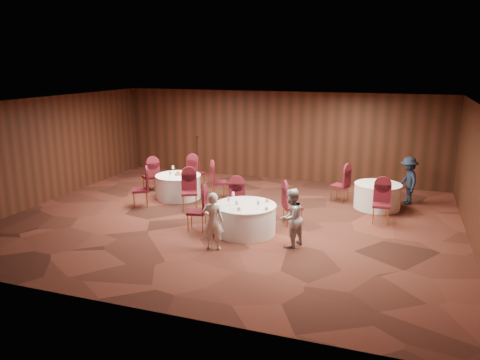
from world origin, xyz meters
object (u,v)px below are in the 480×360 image
(table_left, at_px, (178,186))
(woman_b, at_px, (291,218))
(table_right, at_px, (377,196))
(table_main, at_px, (245,218))
(woman_a, at_px, (213,221))
(man_c, at_px, (408,180))
(mic_stand, at_px, (197,169))

(table_left, bearing_deg, woman_b, -33.05)
(table_left, xyz_separation_m, woman_b, (4.30, -2.80, 0.33))
(table_right, bearing_deg, table_main, -133.05)
(woman_a, xyz_separation_m, man_c, (4.21, 5.28, 0.05))
(table_right, distance_m, mic_stand, 6.42)
(mic_stand, relative_size, woman_b, 1.18)
(woman_a, bearing_deg, woman_b, -164.78)
(table_main, relative_size, table_right, 1.15)
(table_left, xyz_separation_m, woman_a, (2.66, -3.55, 0.30))
(table_main, height_order, mic_stand, mic_stand)
(table_main, distance_m, woman_a, 1.35)
(table_right, xyz_separation_m, mic_stand, (-6.32, 1.13, 0.11))
(table_main, relative_size, woman_a, 1.15)
(table_main, xyz_separation_m, mic_stand, (-3.29, 4.37, 0.11))
(woman_b, bearing_deg, table_right, -179.71)
(woman_a, xyz_separation_m, woman_b, (1.64, 0.75, 0.02))
(table_right, bearing_deg, table_left, -170.99)
(table_left, distance_m, woman_b, 5.15)
(table_main, xyz_separation_m, table_right, (3.03, 3.24, 0.00))
(man_c, bearing_deg, mic_stand, -112.94)
(table_main, bearing_deg, table_left, 142.81)
(table_right, relative_size, mic_stand, 0.83)
(mic_stand, distance_m, woman_a, 6.36)
(table_main, bearing_deg, woman_b, -21.75)
(man_c, bearing_deg, woman_a, -58.63)
(woman_a, bearing_deg, table_left, -62.48)
(table_left, height_order, woman_b, woman_b)
(table_main, xyz_separation_m, woman_b, (1.29, -0.52, 0.33))
(table_right, relative_size, man_c, 0.94)
(table_main, xyz_separation_m, man_c, (3.86, 4.01, 0.35))
(table_right, bearing_deg, man_c, 42.73)
(table_left, distance_m, table_right, 6.12)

